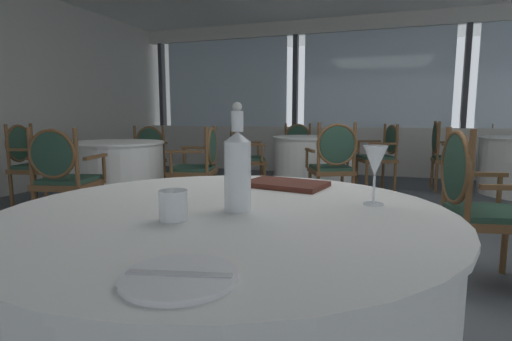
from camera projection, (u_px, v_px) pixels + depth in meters
ground_plane at (345, 258)px, 2.92m from camera, size 15.22×15.22×0.00m
window_wall_far at (374, 113)px, 6.89m from camera, size 9.09×0.14×2.76m
foreground_table at (228, 325)px, 1.26m from camera, size 1.36×1.36×0.77m
side_plate at (179, 277)px, 0.68m from camera, size 0.21×0.21×0.01m
butter_knife at (179, 274)px, 0.68m from camera, size 0.19×0.06×0.00m
water_bottle at (238, 168)px, 1.17m from camera, size 0.08×0.08×0.32m
wine_glass at (375, 162)px, 1.25m from camera, size 0.08×0.08×0.19m
water_tumbler at (173, 205)px, 1.07m from camera, size 0.08×0.08×0.08m
menu_book at (286, 184)px, 1.59m from camera, size 0.35×0.26×0.02m
dining_chair_0_0 at (444, 151)px, 5.51m from camera, size 0.49×0.55×0.98m
dining_chair_0_3 at (507, 148)px, 6.23m from camera, size 0.55×0.49×0.92m
background_table_1 at (115, 176)px, 4.36m from camera, size 1.10×1.10×0.77m
dining_chair_1_0 at (63, 173)px, 3.37m from camera, size 0.61×0.55×0.96m
dining_chair_1_1 at (200, 162)px, 4.24m from camera, size 0.55×0.61×0.94m
dining_chair_1_2 at (146, 154)px, 5.29m from camera, size 0.61×0.55×0.92m
dining_chair_1_3 at (31, 159)px, 4.42m from camera, size 0.55×0.61×0.96m
dining_chair_2_1 at (474, 196)px, 2.42m from camera, size 0.54×0.59×0.98m
background_table_3 at (313, 164)px, 5.44m from camera, size 1.12×1.12×0.77m
dining_chair_3_0 at (382, 152)px, 5.50m from camera, size 0.61×0.64×0.94m
dining_chair_3_1 at (299, 147)px, 6.38m from camera, size 0.64×0.61×0.93m
dining_chair_3_2 at (241, 152)px, 5.32m from camera, size 0.61×0.64×0.98m
dining_chair_3_3 at (334, 160)px, 4.43m from camera, size 0.64×0.61×0.98m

